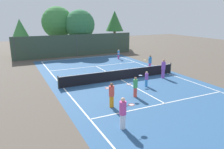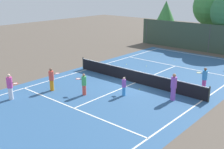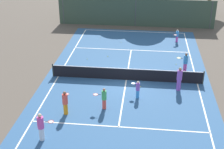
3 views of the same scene
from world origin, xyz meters
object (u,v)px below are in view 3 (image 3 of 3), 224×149
tennis_ball_5 (176,64)px  player_5 (65,102)px  tennis_ball_1 (140,87)px  tennis_ball_4 (108,56)px  player_4 (104,98)px  player_0 (185,62)px  player_6 (177,36)px  tennis_ball_2 (100,38)px  tennis_ball_3 (87,59)px  player_2 (138,89)px  player_3 (179,79)px  player_1 (41,127)px  tennis_ball_0 (121,42)px

tennis_ball_5 → player_5: bearing=-131.3°
tennis_ball_1 → tennis_ball_4: bearing=119.7°
player_4 → tennis_ball_4: bearing=95.5°
player_0 → player_4: (-5.86, -6.40, -0.07)m
player_5 → tennis_ball_5: size_ratio=25.34×
player_6 → tennis_ball_5: 5.79m
tennis_ball_2 → tennis_ball_3: (-0.34, -5.78, 0.00)m
player_0 → tennis_ball_5: 1.73m
player_2 → player_3: bearing=26.4°
player_0 → player_4: bearing=-132.4°
player_5 → tennis_ball_4: (1.53, 9.82, -0.83)m
tennis_ball_4 → player_3: bearing=-43.6°
player_0 → player_6: player_0 is taller
player_3 → player_2: bearing=-153.6°
tennis_ball_1 → player_3: bearing=-2.5°
player_4 → player_6: player_4 is taller
tennis_ball_1 → player_6: bearing=72.0°
player_0 → player_5: bearing=-138.4°
player_3 → tennis_ball_1: 2.95m
tennis_ball_2 → tennis_ball_3: same height
player_1 → player_6: bearing=63.2°
player_0 → player_1: size_ratio=0.94×
player_1 → tennis_ball_4: size_ratio=26.85×
player_2 → tennis_ball_5: size_ratio=20.26×
player_6 → tennis_ball_3: player_6 is taller
player_1 → tennis_ball_3: bearing=87.8°
player_0 → player_2: 5.97m
tennis_ball_1 → tennis_ball_5: (2.93, 4.49, 0.00)m
player_0 → tennis_ball_2: bearing=137.5°
player_0 → player_5: 11.03m
player_0 → player_1: bearing=-131.3°
player_1 → tennis_ball_5: bearing=54.2°
player_0 → tennis_ball_5: (-0.59, 1.40, -0.83)m
player_4 → tennis_ball_0: bearing=89.9°
player_3 → player_0: bearing=77.4°
player_4 → tennis_ball_1: (2.33, 3.31, -0.76)m
player_1 → tennis_ball_0: bearing=79.4°
player_6 → tennis_ball_3: 9.94m
player_0 → player_2: player_0 is taller
player_2 → tennis_ball_0: player_2 is taller
tennis_ball_0 → tennis_ball_2: size_ratio=1.00×
player_3 → tennis_ball_0: size_ratio=27.77×
tennis_ball_2 → player_1: bearing=-92.6°
tennis_ball_0 → tennis_ball_2: same height
player_4 → tennis_ball_1: 4.12m
player_6 → player_4: bearing=-112.7°
player_2 → tennis_ball_5: player_2 is taller
player_3 → player_4: 6.05m
player_6 → tennis_ball_5: bearing=-93.9°
player_0 → player_3: 3.29m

